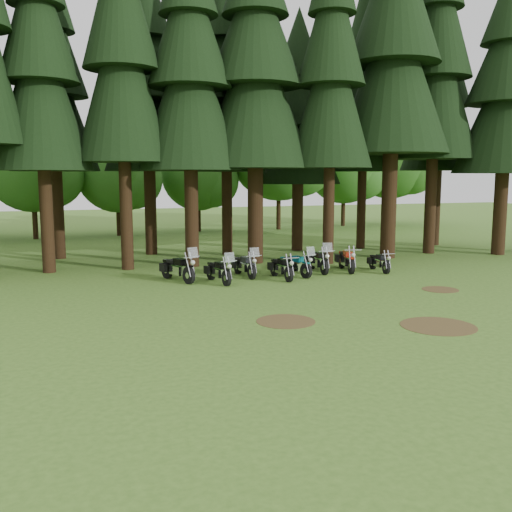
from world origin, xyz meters
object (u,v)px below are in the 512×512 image
(motorcycle_4, at_px, (295,265))
(motorcycle_6, at_px, (346,261))
(motorcycle_7, at_px, (379,263))
(motorcycle_5, at_px, (318,261))
(motorcycle_2, at_px, (245,266))
(motorcycle_0, at_px, (178,269))
(motorcycle_3, at_px, (281,269))
(motorcycle_1, at_px, (219,272))

(motorcycle_4, xyz_separation_m, motorcycle_6, (2.76, 0.42, 0.02))
(motorcycle_7, bearing_deg, motorcycle_6, 161.03)
(motorcycle_5, height_order, motorcycle_6, motorcycle_5)
(motorcycle_2, distance_m, motorcycle_6, 4.90)
(motorcycle_2, distance_m, motorcycle_7, 6.31)
(motorcycle_6, height_order, motorcycle_7, motorcycle_6)
(motorcycle_0, distance_m, motorcycle_6, 7.88)
(motorcycle_3, bearing_deg, motorcycle_5, 23.66)
(motorcycle_3, relative_size, motorcycle_6, 0.94)
(motorcycle_3, xyz_separation_m, motorcycle_5, (2.24, 1.07, 0.04))
(motorcycle_5, bearing_deg, motorcycle_4, -153.02)
(motorcycle_1, height_order, motorcycle_4, motorcycle_4)
(motorcycle_2, distance_m, motorcycle_4, 2.21)
(motorcycle_2, bearing_deg, motorcycle_4, -20.08)
(motorcycle_6, relative_size, motorcycle_7, 1.18)
(motorcycle_6, bearing_deg, motorcycle_2, -168.68)
(motorcycle_2, height_order, motorcycle_3, motorcycle_2)
(motorcycle_2, xyz_separation_m, motorcycle_4, (2.13, -0.58, 0.00))
(motorcycle_0, bearing_deg, motorcycle_5, -19.74)
(motorcycle_1, height_order, motorcycle_5, motorcycle_5)
(motorcycle_0, distance_m, motorcycle_3, 4.38)
(motorcycle_2, bearing_deg, motorcycle_1, -149.54)
(motorcycle_4, relative_size, motorcycle_7, 1.13)
(motorcycle_0, bearing_deg, motorcycle_2, -18.64)
(motorcycle_0, height_order, motorcycle_7, motorcycle_0)
(motorcycle_0, bearing_deg, motorcycle_3, -33.30)
(motorcycle_2, relative_size, motorcycle_4, 1.01)
(motorcycle_0, height_order, motorcycle_5, motorcycle_0)
(motorcycle_7, bearing_deg, motorcycle_2, 178.39)
(motorcycle_2, relative_size, motorcycle_3, 1.03)
(motorcycle_1, distance_m, motorcycle_7, 7.74)
(motorcycle_4, bearing_deg, motorcycle_6, -7.39)
(motorcycle_1, xyz_separation_m, motorcycle_2, (1.48, 1.05, 0.00))
(motorcycle_3, height_order, motorcycle_6, motorcycle_6)
(motorcycle_1, xyz_separation_m, motorcycle_6, (6.38, 0.89, 0.02))
(motorcycle_1, distance_m, motorcycle_3, 2.77)
(motorcycle_5, distance_m, motorcycle_7, 2.84)
(motorcycle_4, distance_m, motorcycle_7, 4.13)
(motorcycle_0, distance_m, motorcycle_7, 9.26)
(motorcycle_6, xyz_separation_m, motorcycle_7, (1.36, -0.62, -0.08))
(motorcycle_1, distance_m, motorcycle_6, 6.44)
(motorcycle_0, height_order, motorcycle_3, motorcycle_0)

